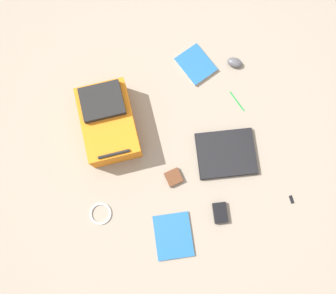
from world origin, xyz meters
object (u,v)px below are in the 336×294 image
(cable_coil, at_px, (101,214))
(pen_black, at_px, (237,101))
(computer_mouse, at_px, (235,62))
(laptop, at_px, (226,153))
(power_brick, at_px, (220,213))
(usb_stick, at_px, (292,199))
(book_red, at_px, (196,65))
(earbud_pouch, at_px, (174,177))
(backpack, at_px, (108,122))
(book_blue, at_px, (173,236))

(cable_coil, distance_m, pen_black, 1.06)
(computer_mouse, bearing_deg, cable_coil, -22.79)
(laptop, height_order, pen_black, laptop)
(laptop, bearing_deg, computer_mouse, -118.79)
(power_brick, distance_m, usb_stick, 0.43)
(laptop, bearing_deg, book_red, -94.92)
(cable_coil, xyz_separation_m, earbud_pouch, (-0.47, -0.04, 0.01))
(cable_coil, relative_size, pen_black, 0.84)
(laptop, relative_size, cable_coil, 3.25)
(laptop, height_order, usb_stick, laptop)
(backpack, distance_m, cable_coil, 0.53)
(computer_mouse, bearing_deg, book_red, -69.65)
(earbud_pouch, bearing_deg, power_brick, 120.75)
(usb_stick, bearing_deg, book_blue, -5.13)
(power_brick, bearing_deg, computer_mouse, -118.99)
(book_blue, xyz_separation_m, cable_coil, (0.34, -0.27, -0.00))
(pen_black, distance_m, usb_stick, 0.67)
(cable_coil, xyz_separation_m, pen_black, (-1.01, -0.33, -0.00))
(cable_coil, bearing_deg, laptop, -176.17)
(book_blue, distance_m, power_brick, 0.30)
(book_blue, height_order, power_brick, power_brick)
(pen_black, xyz_separation_m, usb_stick, (-0.05, 0.67, -0.00))
(book_red, bearing_deg, pen_black, 114.97)
(laptop, bearing_deg, pen_black, -125.27)
(book_blue, xyz_separation_m, book_red, (-0.52, -0.92, 0.00))
(book_red, height_order, pen_black, book_red)
(usb_stick, bearing_deg, backpack, -44.28)
(computer_mouse, relative_size, pen_black, 0.62)
(backpack, height_order, cable_coil, backpack)
(cable_coil, bearing_deg, earbud_pouch, -175.27)
(cable_coil, bearing_deg, book_red, -143.21)
(book_red, xyz_separation_m, cable_coil, (0.86, 0.65, -0.01))
(backpack, height_order, pen_black, backpack)
(laptop, xyz_separation_m, book_blue, (0.47, 0.33, -0.01))
(pen_black, distance_m, earbud_pouch, 0.61)
(cable_coil, relative_size, usb_stick, 2.70)
(backpack, distance_m, computer_mouse, 0.87)
(computer_mouse, bearing_deg, usb_stick, 37.86)
(book_blue, distance_m, computer_mouse, 1.12)
(book_blue, bearing_deg, usb_stick, 174.87)
(usb_stick, bearing_deg, pen_black, -85.59)
(laptop, bearing_deg, book_blue, 34.71)
(cable_coil, height_order, earbud_pouch, earbud_pouch)
(laptop, relative_size, usb_stick, 8.76)
(computer_mouse, xyz_separation_m, pen_black, (0.08, 0.23, -0.02))
(power_brick, xyz_separation_m, usb_stick, (-0.42, 0.09, -0.01))
(backpack, bearing_deg, pen_black, 169.80)
(book_blue, height_order, usb_stick, book_blue)
(cable_coil, bearing_deg, usb_stick, 162.48)
(backpack, xyz_separation_m, cable_coil, (0.23, 0.47, -0.09))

